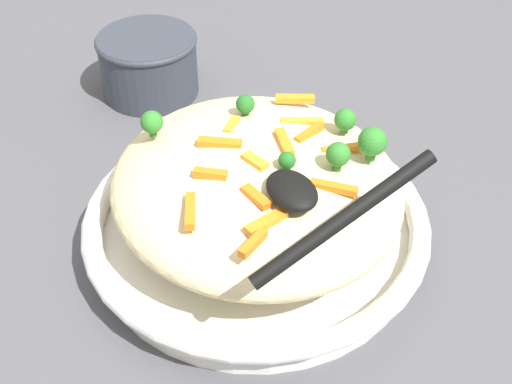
% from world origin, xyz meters
% --- Properties ---
extents(ground_plane, '(2.40, 2.40, 0.00)m').
position_xyz_m(ground_plane, '(0.00, 0.00, 0.00)').
color(ground_plane, '#4C4C51').
extents(serving_bowl, '(0.34, 0.34, 0.05)m').
position_xyz_m(serving_bowl, '(0.00, 0.00, 0.03)').
color(serving_bowl, white).
rests_on(serving_bowl, ground_plane).
extents(pasta_mound, '(0.29, 0.27, 0.08)m').
position_xyz_m(pasta_mound, '(0.00, 0.00, 0.08)').
color(pasta_mound, beige).
rests_on(pasta_mound, serving_bowl).
extents(carrot_piece_0, '(0.02, 0.04, 0.01)m').
position_xyz_m(carrot_piece_0, '(0.08, -0.03, 0.11)').
color(carrot_piece_0, orange).
rests_on(carrot_piece_0, pasta_mound).
extents(carrot_piece_1, '(0.02, 0.03, 0.01)m').
position_xyz_m(carrot_piece_1, '(0.01, -0.05, 0.12)').
color(carrot_piece_1, orange).
rests_on(carrot_piece_1, pasta_mound).
extents(carrot_piece_2, '(0.02, 0.03, 0.01)m').
position_xyz_m(carrot_piece_2, '(0.10, -0.05, 0.11)').
color(carrot_piece_2, orange).
rests_on(carrot_piece_2, pasta_mound).
extents(carrot_piece_3, '(0.03, 0.04, 0.01)m').
position_xyz_m(carrot_piece_3, '(-0.03, 0.07, 0.11)').
color(carrot_piece_3, orange).
rests_on(carrot_piece_3, pasta_mound).
extents(carrot_piece_4, '(0.03, 0.04, 0.01)m').
position_xyz_m(carrot_piece_4, '(0.07, 0.04, 0.11)').
color(carrot_piece_4, orange).
rests_on(carrot_piece_4, pasta_mound).
extents(carrot_piece_5, '(0.04, 0.02, 0.01)m').
position_xyz_m(carrot_piece_5, '(0.04, -0.08, 0.11)').
color(carrot_piece_5, orange).
rests_on(carrot_piece_5, pasta_mound).
extents(carrot_piece_6, '(0.03, 0.02, 0.01)m').
position_xyz_m(carrot_piece_6, '(0.01, -0.01, 0.12)').
color(carrot_piece_6, orange).
rests_on(carrot_piece_6, pasta_mound).
extents(carrot_piece_7, '(0.03, 0.02, 0.01)m').
position_xyz_m(carrot_piece_7, '(0.05, -0.03, 0.12)').
color(carrot_piece_7, orange).
rests_on(carrot_piece_7, pasta_mound).
extents(carrot_piece_8, '(0.04, 0.02, 0.01)m').
position_xyz_m(carrot_piece_8, '(-0.00, 0.03, 0.12)').
color(carrot_piece_8, orange).
rests_on(carrot_piece_8, pasta_mound).
extents(carrot_piece_9, '(0.02, 0.04, 0.01)m').
position_xyz_m(carrot_piece_9, '(-0.01, 0.06, 0.12)').
color(carrot_piece_9, orange).
rests_on(carrot_piece_9, pasta_mound).
extents(carrot_piece_10, '(0.02, 0.04, 0.01)m').
position_xyz_m(carrot_piece_10, '(0.03, 0.08, 0.11)').
color(carrot_piece_10, orange).
rests_on(carrot_piece_10, pasta_mound).
extents(carrot_piece_11, '(0.02, 0.02, 0.01)m').
position_xyz_m(carrot_piece_11, '(-0.05, -0.00, 0.12)').
color(carrot_piece_11, orange).
rests_on(carrot_piece_11, pasta_mound).
extents(carrot_piece_12, '(0.03, 0.04, 0.01)m').
position_xyz_m(carrot_piece_12, '(-0.03, -0.02, 0.12)').
color(carrot_piece_12, orange).
rests_on(carrot_piece_12, pasta_mound).
extents(carrot_piece_13, '(0.03, 0.04, 0.01)m').
position_xyz_m(carrot_piece_13, '(-0.07, 0.08, 0.11)').
color(carrot_piece_13, orange).
rests_on(carrot_piece_13, pasta_mound).
extents(broccoli_floret_0, '(0.02, 0.02, 0.03)m').
position_xyz_m(broccoli_floret_0, '(-0.00, 0.10, 0.12)').
color(broccoli_floret_0, '#296820').
rests_on(broccoli_floret_0, pasta_mound).
extents(broccoli_floret_1, '(0.02, 0.02, 0.03)m').
position_xyz_m(broccoli_floret_1, '(0.05, 0.06, 0.13)').
color(broccoli_floret_1, '#296820').
rests_on(broccoli_floret_1, pasta_mound).
extents(broccoli_floret_2, '(0.02, 0.02, 0.02)m').
position_xyz_m(broccoli_floret_2, '(-0.07, 0.02, 0.13)').
color(broccoli_floret_2, '#205B1C').
rests_on(broccoli_floret_2, pasta_mound).
extents(broccoli_floret_3, '(0.02, 0.02, 0.03)m').
position_xyz_m(broccoli_floret_3, '(-0.08, -0.07, 0.13)').
color(broccoli_floret_3, '#296820').
rests_on(broccoli_floret_3, pasta_mound).
extents(broccoli_floret_4, '(0.02, 0.02, 0.02)m').
position_xyz_m(broccoli_floret_4, '(0.03, 0.01, 0.13)').
color(broccoli_floret_4, '#205B1C').
rests_on(broccoli_floret_4, pasta_mound).
extents(broccoli_floret_5, '(0.03, 0.03, 0.03)m').
position_xyz_m(broccoli_floret_5, '(0.05, 0.09, 0.13)').
color(broccoli_floret_5, '#296820').
rests_on(broccoli_floret_5, pasta_mound).
extents(serving_spoon, '(0.11, 0.16, 0.08)m').
position_xyz_m(serving_spoon, '(0.10, 0.00, 0.14)').
color(serving_spoon, black).
rests_on(serving_spoon, pasta_mound).
extents(companion_bowl, '(0.13, 0.13, 0.08)m').
position_xyz_m(companion_bowl, '(-0.32, 0.01, 0.04)').
color(companion_bowl, '#333842').
rests_on(companion_bowl, ground_plane).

